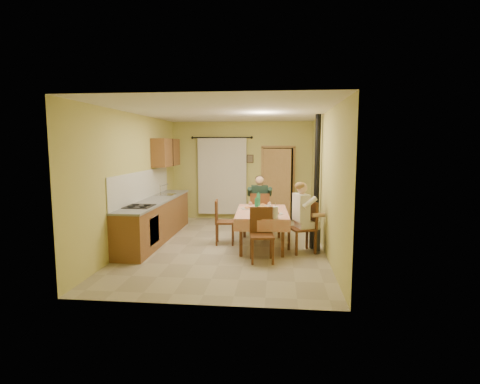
# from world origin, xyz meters

# --- Properties ---
(floor) EXTENTS (4.00, 6.00, 0.01)m
(floor) POSITION_xyz_m (0.00, 0.00, 0.00)
(floor) COLOR tan
(floor) RESTS_ON ground
(room_shell) EXTENTS (4.04, 6.04, 2.82)m
(room_shell) POSITION_xyz_m (0.00, 0.00, 1.82)
(room_shell) COLOR #CBC468
(room_shell) RESTS_ON ground
(kitchen_run) EXTENTS (0.64, 3.64, 1.56)m
(kitchen_run) POSITION_xyz_m (-1.71, 0.40, 0.48)
(kitchen_run) COLOR brown
(kitchen_run) RESTS_ON ground
(upper_cabinets) EXTENTS (0.35, 1.40, 0.70)m
(upper_cabinets) POSITION_xyz_m (-1.82, 1.70, 1.95)
(upper_cabinets) COLOR brown
(upper_cabinets) RESTS_ON room_shell
(curtain) EXTENTS (1.70, 0.07, 2.22)m
(curtain) POSITION_xyz_m (-0.55, 2.90, 1.26)
(curtain) COLOR black
(curtain) RESTS_ON ground
(doorway) EXTENTS (0.96, 0.34, 2.15)m
(doorway) POSITION_xyz_m (1.04, 2.90, 1.05)
(doorway) COLOR black
(doorway) RESTS_ON ground
(dining_table) EXTENTS (1.15, 1.83, 0.76)m
(dining_table) POSITION_xyz_m (0.72, 0.04, 0.38)
(dining_table) COLOR tan
(dining_table) RESTS_ON ground
(tableware) EXTENTS (0.89, 1.63, 0.33)m
(tableware) POSITION_xyz_m (0.74, -0.06, 0.83)
(tableware) COLOR white
(tableware) RESTS_ON dining_table
(chair_far) EXTENTS (0.48, 0.48, 1.01)m
(chair_far) POSITION_xyz_m (0.62, 1.10, 0.29)
(chair_far) COLOR #5B3218
(chair_far) RESTS_ON ground
(chair_near) EXTENTS (0.48, 0.48, 0.99)m
(chair_near) POSITION_xyz_m (0.77, -1.00, 0.29)
(chair_near) COLOR #5B3218
(chair_near) RESTS_ON ground
(chair_right) EXTENTS (0.59, 0.59, 1.03)m
(chair_right) POSITION_xyz_m (1.56, -0.31, 0.29)
(chair_right) COLOR #5B3218
(chair_right) RESTS_ON ground
(chair_left) EXTENTS (0.44, 0.44, 0.96)m
(chair_left) POSITION_xyz_m (-0.10, 0.16, 0.29)
(chair_left) COLOR #5B3218
(chair_left) RESTS_ON ground
(man_far) EXTENTS (0.60, 0.48, 1.39)m
(man_far) POSITION_xyz_m (0.62, 1.12, 0.88)
(man_far) COLOR #192D23
(man_far) RESTS_ON chair_far
(man_right) EXTENTS (0.58, 0.65, 1.39)m
(man_right) POSITION_xyz_m (1.54, -0.32, 0.88)
(man_right) COLOR silver
(man_right) RESTS_ON chair_right
(stove_flue) EXTENTS (0.24, 0.24, 2.80)m
(stove_flue) POSITION_xyz_m (1.90, 0.60, 1.02)
(stove_flue) COLOR black
(stove_flue) RESTS_ON ground
(picture_back) EXTENTS (0.19, 0.03, 0.23)m
(picture_back) POSITION_xyz_m (0.25, 2.97, 1.75)
(picture_back) COLOR black
(picture_back) RESTS_ON room_shell
(picture_right) EXTENTS (0.03, 0.31, 0.21)m
(picture_right) POSITION_xyz_m (1.97, 1.20, 1.85)
(picture_right) COLOR brown
(picture_right) RESTS_ON room_shell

